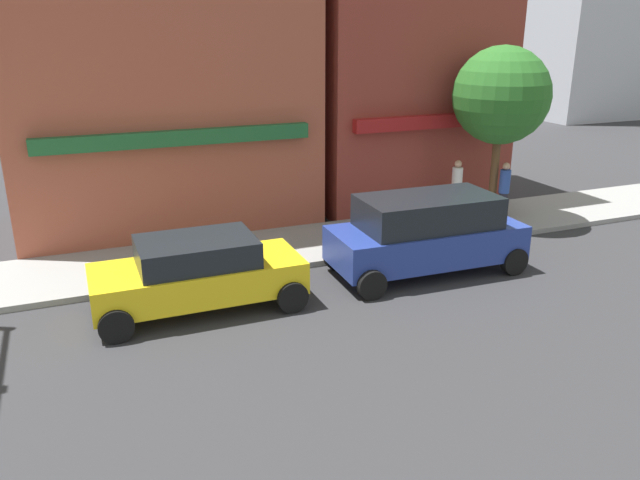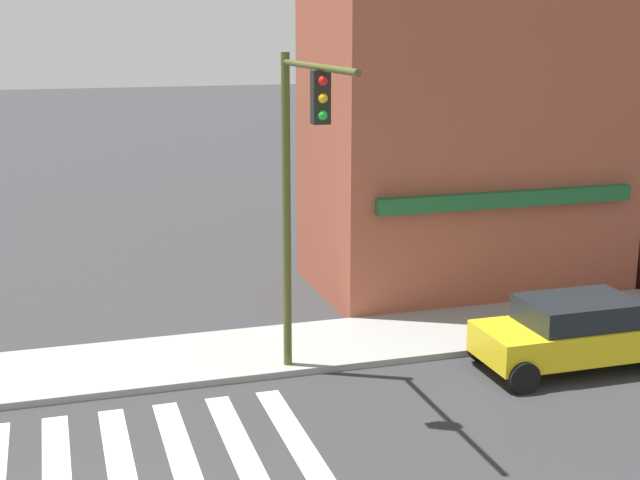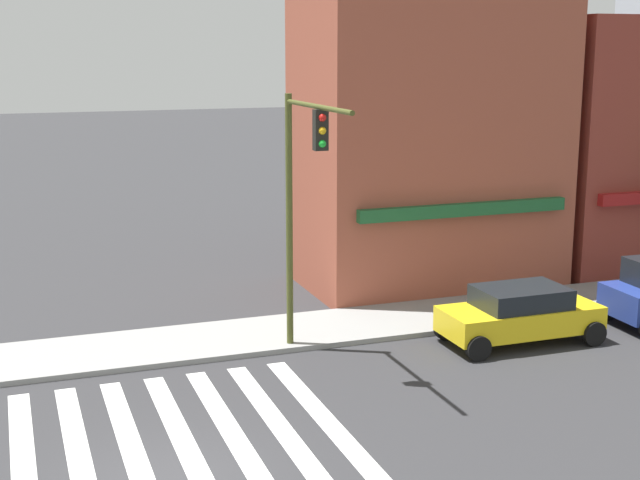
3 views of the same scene
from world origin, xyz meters
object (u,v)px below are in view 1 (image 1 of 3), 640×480
Objects in this scene: suv_blue at (427,232)px; pedestrian_blue_shirt at (504,190)px; sedan_yellow at (198,272)px; pedestrian_white_shirt at (456,188)px; street_tree at (501,96)px.

pedestrian_blue_shirt is at bearing 32.31° from suv_blue.
pedestrian_blue_shirt is (4.22, 2.50, 0.04)m from suv_blue.
suv_blue is at bearing -0.24° from sedan_yellow.
pedestrian_white_shirt is (3.08, 3.33, 0.04)m from suv_blue.
suv_blue reaches higher than pedestrian_white_shirt.
street_tree reaches higher than sedan_yellow.
suv_blue reaches higher than pedestrian_blue_shirt.
pedestrian_white_shirt is at bearing 48.86° from suv_blue.
pedestrian_white_shirt is (8.67, 3.33, 0.23)m from sedan_yellow.
pedestrian_white_shirt is at bearing 20.78° from sedan_yellow.
pedestrian_white_shirt and pedestrian_blue_shirt have the same top height.
suv_blue is 0.93× the size of street_tree.
street_tree is (0.95, -0.53, 2.77)m from pedestrian_white_shirt.
pedestrian_white_shirt is 0.35× the size of street_tree.
pedestrian_white_shirt is at bearing 38.43° from pedestrian_blue_shirt.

